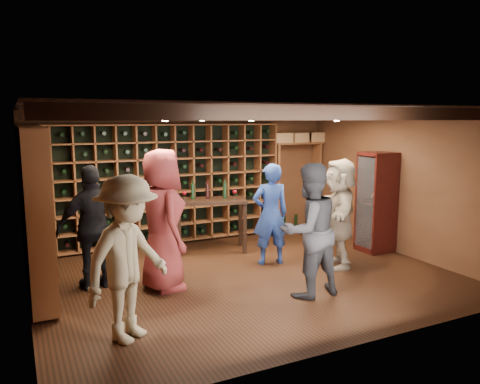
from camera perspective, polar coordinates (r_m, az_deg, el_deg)
name	(u,v)px	position (r m, az deg, el deg)	size (l,w,h in m)	color
ground	(245,275)	(7.22, 0.64, -10.14)	(6.00, 6.00, 0.00)	#33190E
room_shell	(244,115)	(6.88, 0.48, 9.43)	(6.00, 6.00, 6.00)	brown
wine_rack_back	(165,184)	(8.89, -9.15, 0.98)	(4.65, 0.30, 2.20)	brown
wine_rack_left	(35,207)	(7.04, -23.69, -1.73)	(0.30, 2.65, 2.20)	brown
crate_shelf	(297,156)	(10.08, 7.02, 4.34)	(1.20, 0.32, 2.07)	brown
display_cabinet	(376,204)	(8.68, 16.27, -1.42)	(0.55, 0.50, 1.75)	#390D0B
man_blue_shirt	(270,214)	(7.62, 3.73, -2.70)	(0.60, 0.40, 1.66)	navy
man_grey_suit	(309,230)	(6.28, 8.42, -4.66)	(0.87, 0.68, 1.79)	black
guest_red_floral	(162,220)	(6.52, -9.48, -3.41)	(0.96, 0.62, 1.96)	maroon
guest_woman_black	(94,227)	(6.81, -17.35, -4.14)	(1.02, 0.42, 1.74)	black
guest_khaki	(128,259)	(5.12, -13.53, -7.93)	(1.15, 0.66, 1.79)	gray
guest_beige	(339,213)	(7.64, 12.02, -2.50)	(1.62, 0.51, 1.74)	gray
tasting_table	(211,206)	(8.35, -3.60, -1.68)	(1.38, 0.97, 1.22)	black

